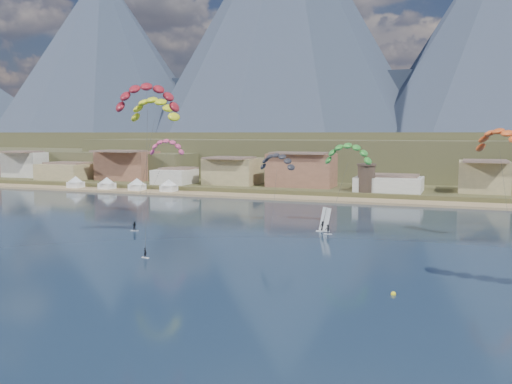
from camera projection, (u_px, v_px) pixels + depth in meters
ground at (160, 305)px, 64.78m from camera, size 2400.00×2400.00×0.00m
beach at (344, 200)px, 163.57m from camera, size 2200.00×12.00×0.90m
land at (431, 152)px, 586.80m from camera, size 2200.00×900.00×4.00m
foothills at (442, 155)px, 272.77m from camera, size 940.00×210.00×18.00m
mountain_ridge at (434, 43)px, 821.77m from camera, size 2060.00×480.00×400.00m
town at (238, 168)px, 191.52m from camera, size 400.00×24.00×12.00m
watchtower at (366, 178)px, 168.65m from camera, size 5.82×5.82×8.60m
beach_tents at (121, 181)px, 189.61m from camera, size 43.40×6.40×5.00m
kitesurfer_red at (147, 93)px, 96.47m from camera, size 12.22×14.09×29.57m
kitesurfer_yellow at (154, 106)px, 125.72m from camera, size 12.51×17.47×30.09m
kitesurfer_green at (348, 151)px, 118.05m from camera, size 10.36×13.39×19.61m
distant_kite_pink at (167, 144)px, 134.62m from camera, size 9.20×6.93×19.86m
distant_kite_dark at (277, 159)px, 121.71m from camera, size 8.69×6.17×17.15m
distant_kite_orange at (500, 136)px, 100.73m from camera, size 10.03×9.00×22.18m
windsurfer at (324, 224)px, 112.98m from camera, size 2.82×3.09×4.85m
buoy at (393, 294)px, 68.90m from camera, size 0.63×0.63×0.63m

